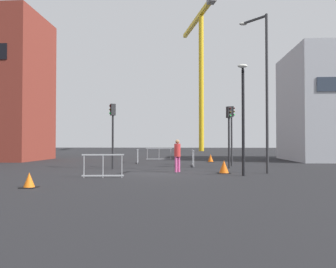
% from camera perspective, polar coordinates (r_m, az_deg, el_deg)
% --- Properties ---
extents(ground, '(160.00, 160.00, 0.00)m').
position_cam_1_polar(ground, '(18.45, -0.98, -6.42)').
color(ground, black).
extents(construction_crane, '(5.76, 20.39, 25.63)m').
position_cam_1_polar(construction_crane, '(64.41, 5.43, 12.60)').
color(construction_crane, gold).
rests_on(construction_crane, ground).
extents(streetlamp_tall, '(1.31, 1.29, 8.32)m').
position_cam_1_polar(streetlamp_tall, '(18.73, 15.72, 8.52)').
color(streetlamp_tall, '#2D2D30').
rests_on(streetlamp_tall, ground).
extents(streetlamp_short, '(0.52, 1.57, 5.13)m').
position_cam_1_polar(streetlamp_short, '(16.64, 12.44, 3.90)').
color(streetlamp_short, black).
rests_on(streetlamp_short, ground).
extents(traffic_light_island, '(0.39, 0.35, 3.93)m').
position_cam_1_polar(traffic_light_island, '(20.77, -9.23, 1.47)').
color(traffic_light_island, '#232326').
rests_on(traffic_light_island, ground).
extents(traffic_light_far, '(0.34, 0.39, 3.82)m').
position_cam_1_polar(traffic_light_far, '(21.33, 10.16, 1.21)').
color(traffic_light_far, '#232326').
rests_on(traffic_light_far, ground).
extents(traffic_light_near, '(0.39, 0.28, 4.04)m').
position_cam_1_polar(traffic_light_near, '(23.37, 10.60, 1.32)').
color(traffic_light_near, '#2D2D30').
rests_on(traffic_light_near, ground).
extents(pedestrian_walking, '(0.34, 0.34, 1.76)m').
position_cam_1_polar(pedestrian_walking, '(18.52, 1.58, -3.21)').
color(pedestrian_walking, '#D14C8C').
rests_on(pedestrian_walking, ground).
extents(safety_barrier_left_run, '(2.36, 0.26, 1.08)m').
position_cam_1_polar(safety_barrier_left_run, '(30.79, -1.51, -3.33)').
color(safety_barrier_left_run, '#9EA0A5').
rests_on(safety_barrier_left_run, ground).
extents(safety_barrier_rear, '(0.13, 2.17, 1.08)m').
position_cam_1_polar(safety_barrier_rear, '(22.87, 4.22, -4.02)').
color(safety_barrier_rear, gray).
rests_on(safety_barrier_rear, ground).
extents(safety_barrier_front, '(1.89, 0.31, 1.08)m').
position_cam_1_polar(safety_barrier_front, '(15.84, -10.83, -5.19)').
color(safety_barrier_front, '#B2B5BA').
rests_on(safety_barrier_front, ground).
extents(safety_barrier_right_run, '(0.29, 1.96, 1.08)m').
position_cam_1_polar(safety_barrier_right_run, '(26.56, -5.09, -3.65)').
color(safety_barrier_right_run, gray).
rests_on(safety_barrier_right_run, ground).
extents(traffic_cone_on_verge, '(0.67, 0.67, 0.68)m').
position_cam_1_polar(traffic_cone_on_verge, '(17.99, 9.34, -5.51)').
color(traffic_cone_on_verge, black).
rests_on(traffic_cone_on_verge, ground).
extents(traffic_cone_striped, '(0.62, 0.62, 0.63)m').
position_cam_1_polar(traffic_cone_striped, '(28.05, 7.13, -4.07)').
color(traffic_cone_striped, black).
rests_on(traffic_cone_striped, ground).
extents(traffic_cone_by_barrier, '(0.54, 0.54, 0.55)m').
position_cam_1_polar(traffic_cone_by_barrier, '(13.20, -22.21, -7.24)').
color(traffic_cone_by_barrier, black).
rests_on(traffic_cone_by_barrier, ground).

